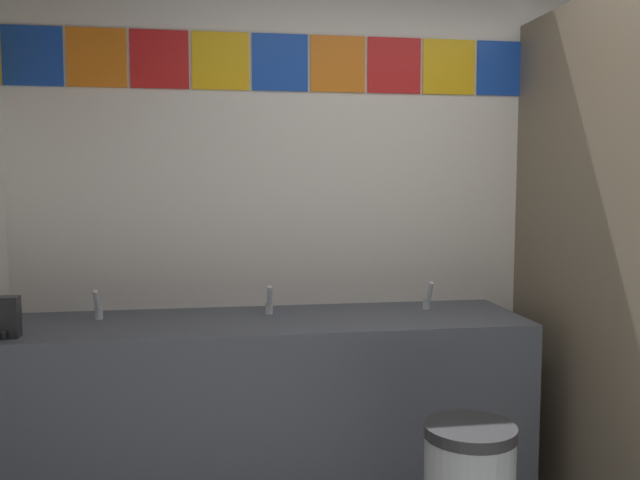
{
  "coord_description": "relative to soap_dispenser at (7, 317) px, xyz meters",
  "views": [
    {
      "loc": [
        -1.14,
        -1.48,
        1.5
      ],
      "look_at": [
        -0.73,
        1.1,
        1.27
      ],
      "focal_mm": 37.58,
      "sensor_mm": 36.0,
      "label": 1
    }
  ],
  "objects": [
    {
      "name": "wall_back",
      "position": [
        1.93,
        0.53,
        0.48
      ],
      "size": [
        4.13,
        0.09,
        2.89
      ],
      "color": "silver",
      "rests_on": "ground_plane"
    },
    {
      "name": "vanity_counter",
      "position": [
        1.03,
        0.19,
        -0.51
      ],
      "size": [
        2.23,
        0.61,
        0.89
      ],
      "color": "#4C515B",
      "rests_on": "ground_plane"
    },
    {
      "name": "soap_dispenser",
      "position": [
        0.0,
        0.0,
        0.0
      ],
      "size": [
        0.09,
        0.09,
        0.16
      ],
      "color": "black",
      "rests_on": "vanity_counter"
    },
    {
      "name": "faucet_right",
      "position": [
        1.78,
        0.28,
        -0.03
      ],
      "size": [
        0.04,
        0.1,
        0.14
      ],
      "color": "silver",
      "rests_on": "vanity_counter"
    },
    {
      "name": "faucet_left",
      "position": [
        0.29,
        0.28,
        -0.03
      ],
      "size": [
        0.04,
        0.1,
        0.14
      ],
      "color": "silver",
      "rests_on": "vanity_counter"
    },
    {
      "name": "faucet_center",
      "position": [
        1.03,
        0.28,
        -0.03
      ],
      "size": [
        0.04,
        0.1,
        0.14
      ],
      "color": "silver",
      "rests_on": "vanity_counter"
    }
  ]
}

